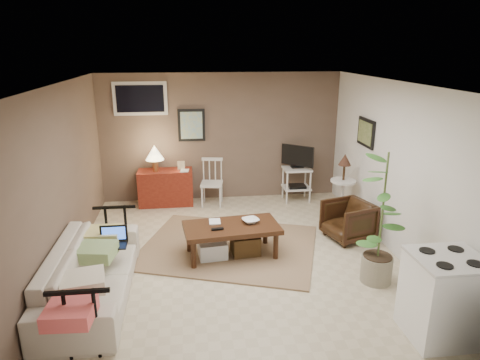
{
  "coord_description": "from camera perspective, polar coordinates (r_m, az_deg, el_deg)",
  "views": [
    {
      "loc": [
        -0.62,
        -5.44,
        2.84
      ],
      "look_at": [
        0.09,
        0.35,
        1.02
      ],
      "focal_mm": 32.0,
      "sensor_mm": 36.0,
      "label": 1
    }
  ],
  "objects": [
    {
      "name": "floor",
      "position": [
        6.17,
        -0.47,
        -10.08
      ],
      "size": [
        5.0,
        5.0,
        0.0
      ],
      "primitive_type": "plane",
      "color": "#C1B293",
      "rests_on": "ground"
    },
    {
      "name": "art_back",
      "position": [
        8.03,
        -6.48,
        7.27
      ],
      "size": [
        0.5,
        0.03,
        0.6
      ],
      "primitive_type": "cube",
      "color": "black"
    },
    {
      "name": "art_right",
      "position": [
        7.21,
        16.45,
        6.08
      ],
      "size": [
        0.03,
        0.6,
        0.45
      ],
      "primitive_type": "cube",
      "color": "black"
    },
    {
      "name": "window",
      "position": [
        8.01,
        -13.17,
        10.52
      ],
      "size": [
        0.96,
        0.03,
        0.6
      ],
      "primitive_type": "cube",
      "color": "silver"
    },
    {
      "name": "rug",
      "position": [
        6.41,
        -1.51,
        -8.86
      ],
      "size": [
        2.99,
        2.68,
        0.02
      ],
      "primitive_type": "cube",
      "rotation": [
        0.0,
        0.0,
        -0.33
      ],
      "color": "#907454",
      "rests_on": "floor"
    },
    {
      "name": "coffee_table",
      "position": [
        6.04,
        -1.22,
        -7.76
      ],
      "size": [
        1.38,
        0.82,
        0.5
      ],
      "color": "#3C1F10",
      "rests_on": "floor"
    },
    {
      "name": "sofa",
      "position": [
        5.35,
        -19.29,
        -10.53
      ],
      "size": [
        0.64,
        2.2,
        0.86
      ],
      "primitive_type": "imported",
      "rotation": [
        0.0,
        0.0,
        1.57
      ],
      "color": "beige",
      "rests_on": "floor"
    },
    {
      "name": "sofa_pillows",
      "position": [
        5.07,
        -19.38,
        -10.87
      ],
      "size": [
        0.42,
        2.09,
        0.15
      ],
      "primitive_type": null,
      "color": "beige",
      "rests_on": "sofa"
    },
    {
      "name": "sofa_end_rails",
      "position": [
        5.35,
        -17.88,
        -11.1
      ],
      "size": [
        0.59,
        2.2,
        0.74
      ],
      "primitive_type": null,
      "color": "black",
      "rests_on": "floor"
    },
    {
      "name": "laptop",
      "position": [
        5.58,
        -16.52,
        -7.58
      ],
      "size": [
        0.34,
        0.25,
        0.23
      ],
      "color": "black",
      "rests_on": "sofa"
    },
    {
      "name": "red_console",
      "position": [
        8.07,
        -9.99,
        -0.55
      ],
      "size": [
        0.99,
        0.44,
        1.15
      ],
      "color": "maroon",
      "rests_on": "floor"
    },
    {
      "name": "spindle_chair",
      "position": [
        7.96,
        -3.78,
        -0.49
      ],
      "size": [
        0.45,
        0.45,
        0.86
      ],
      "color": "silver",
      "rests_on": "floor"
    },
    {
      "name": "tv_stand",
      "position": [
        8.17,
        7.6,
        1.08
      ],
      "size": [
        0.52,
        0.46,
        1.08
      ],
      "color": "silver",
      "rests_on": "floor"
    },
    {
      "name": "side_table",
      "position": [
        7.42,
        13.63,
        0.13
      ],
      "size": [
        0.43,
        0.43,
        1.14
      ],
      "color": "silver",
      "rests_on": "floor"
    },
    {
      "name": "armchair",
      "position": [
        6.76,
        14.25,
        -5.03
      ],
      "size": [
        0.76,
        0.78,
        0.66
      ],
      "primitive_type": "imported",
      "rotation": [
        0.0,
        0.0,
        -1.27
      ],
      "color": "black",
      "rests_on": "floor"
    },
    {
      "name": "potted_plant",
      "position": [
        5.45,
        18.43,
        -4.37
      ],
      "size": [
        0.43,
        0.43,
        1.71
      ],
      "color": "gray",
      "rests_on": "floor"
    },
    {
      "name": "stove",
      "position": [
        4.88,
        25.54,
        -13.92
      ],
      "size": [
        0.69,
        0.64,
        0.9
      ],
      "color": "white",
      "rests_on": "floor"
    },
    {
      "name": "bowl",
      "position": [
        6.02,
        1.43,
        -4.67
      ],
      "size": [
        0.24,
        0.12,
        0.23
      ],
      "primitive_type": "imported",
      "rotation": [
        0.0,
        0.0,
        0.31
      ],
      "color": "#3C1F10",
      "rests_on": "coffee_table"
    },
    {
      "name": "book_table",
      "position": [
        6.03,
        -4.16,
        -4.71
      ],
      "size": [
        0.16,
        0.02,
        0.22
      ],
      "primitive_type": "imported",
      "rotation": [
        0.0,
        0.0,
        -0.02
      ],
      "color": "#3C1F10",
      "rests_on": "coffee_table"
    },
    {
      "name": "book_console",
      "position": [
        7.86,
        -7.98,
        1.88
      ],
      "size": [
        0.16,
        0.03,
        0.21
      ],
      "primitive_type": "imported",
      "rotation": [
        0.0,
        0.0,
        -0.1
      ],
      "color": "#3C1F10",
      "rests_on": "red_console"
    }
  ]
}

